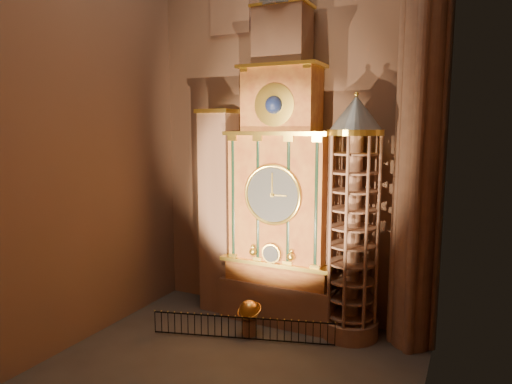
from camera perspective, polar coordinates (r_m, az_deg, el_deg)
The scene contains 10 objects.
floor at distance 19.21m, azimuth -3.13°, elevation -20.95°, with size 14.00×14.00×0.00m, color #383330.
wall_back at distance 22.29m, azimuth 4.29°, elevation 12.39°, with size 22.00×22.00×0.00m, color #875D48.
wall_left at distance 21.17m, azimuth -20.60°, elevation 12.13°, with size 22.00×22.00×0.00m, color #875D48.
wall_right at distance 14.82m, azimuth 21.74°, elevation 14.04°, with size 22.00×22.00×0.00m, color #875D48.
astronomical_clock at distance 21.43m, azimuth 3.15°, elevation 0.99°, with size 5.60×2.41×16.70m.
portrait_tower at distance 23.19m, azimuth -4.64°, elevation -2.30°, with size 1.80×1.60×10.20m.
stair_turret at distance 20.34m, azimuth 11.99°, elevation -3.58°, with size 2.50×2.50×10.80m.
gothic_pier at distance 19.85m, azimuth 20.18°, elevation 12.46°, with size 2.04×2.04×22.00m.
celestial_globe at distance 21.24m, azimuth -0.85°, elevation -15.04°, with size 1.38×1.33×1.63m.
iron_railing at distance 20.96m, azimuth -1.74°, elevation -16.65°, with size 7.75×2.35×1.01m.
Camera 1 is at (8.17, -14.67, 9.32)m, focal length 32.00 mm.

